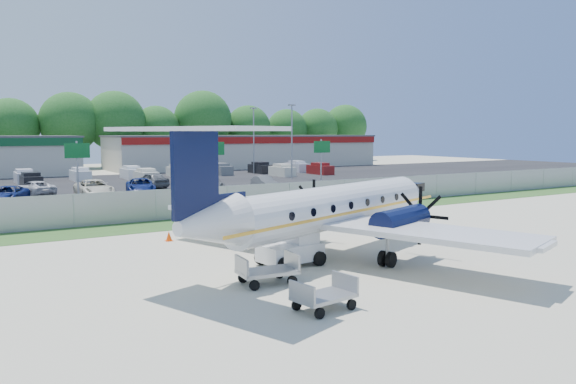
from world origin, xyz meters
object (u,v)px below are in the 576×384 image
aircraft (330,208)px  baggage_cart_far (324,295)px  pushback_tug (292,249)px  baggage_cart_near (267,271)px

aircraft → baggage_cart_far: size_ratio=8.95×
pushback_tug → baggage_cart_near: size_ratio=1.21×
baggage_cart_near → baggage_cart_far: (0.04, -3.61, -0.04)m
pushback_tug → baggage_cart_far: 6.23m
pushback_tug → baggage_cart_near: pushback_tug is taller
aircraft → baggage_cart_far: aircraft is taller
aircraft → pushback_tug: size_ratio=6.92×
aircraft → pushback_tug: 2.82m
aircraft → baggage_cart_near: 5.68m
aircraft → baggage_cart_far: bearing=-126.7°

